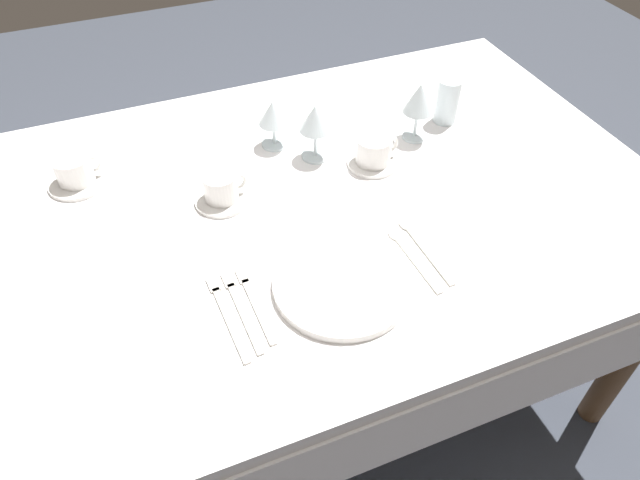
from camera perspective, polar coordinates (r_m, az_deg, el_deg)
The scene contains 18 objects.
ground_plane at distance 1.90m, azimuth -2.57°, elevation -13.46°, with size 6.00×6.00×0.00m, color #383D47.
dining_table at distance 1.39m, azimuth -3.43°, elevation 1.00°, with size 1.80×1.11×0.74m.
dinner_plate at distance 1.15m, azimuth 2.22°, elevation -4.32°, with size 0.28×0.28×0.02m, color white.
fork_outer at distance 1.13m, azimuth -6.55°, elevation -6.05°, with size 0.02×0.20×0.00m.
fork_inner at distance 1.13m, azimuth -7.88°, elevation -6.66°, with size 0.03×0.21×0.00m.
fork_salad at distance 1.12m, azimuth -9.29°, elevation -7.24°, with size 0.03×0.22×0.00m.
spoon_soup at distance 1.23m, azimuth 8.70°, elevation -1.12°, with size 0.03×0.20×0.01m.
spoon_dessert at distance 1.25m, azimuth 9.81°, elevation -0.21°, with size 0.03×0.21×0.01m.
saucer_left at distance 1.35m, azimuth -9.66°, elevation 4.03°, with size 0.13×0.13×0.01m, color white.
coffee_cup_left at distance 1.33m, azimuth -9.78°, elevation 5.27°, with size 0.10×0.08×0.06m.
saucer_right at distance 1.50m, azimuth -22.85°, elevation 5.35°, with size 0.14×0.14×0.01m, color white.
coffee_cup_right at distance 1.48m, azimuth -23.19°, elevation 6.48°, with size 0.11×0.09×0.06m.
saucer_far at distance 1.45m, azimuth 5.23°, elevation 7.69°, with size 0.13×0.13×0.01m, color white.
coffee_cup_far at distance 1.43m, azimuth 5.39°, elevation 8.93°, with size 0.11×0.09×0.07m.
wine_glass_centre at distance 1.47m, azimuth -4.70°, elevation 12.22°, with size 0.08×0.08×0.13m.
wine_glass_left at distance 1.50m, azimuth 9.80°, elevation 13.52°, with size 0.08×0.08×0.16m.
wine_glass_right at distance 1.41m, azimuth -0.49°, elevation 11.73°, with size 0.08×0.08×0.15m.
drink_tumbler at distance 1.61m, azimuth 12.48°, elevation 13.09°, with size 0.06×0.06×0.12m.
Camera 1 is at (-0.29, -0.96, 1.62)m, focal length 32.26 mm.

